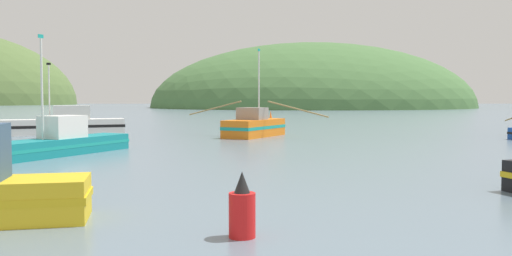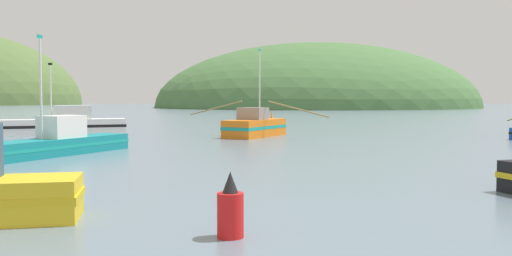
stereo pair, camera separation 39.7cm
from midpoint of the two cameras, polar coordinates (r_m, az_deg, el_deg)
hill_far_right at (r=181.05m, az=5.75°, el=2.21°), size 108.19×86.55×43.21m
fishing_boat_orange at (r=44.45m, az=-0.58°, el=0.21°), size 11.70×7.17×7.40m
fishing_boat_white at (r=49.78m, az=-20.66°, el=0.32°), size 11.37×5.83×6.30m
fishing_boat_teal at (r=31.84m, az=-21.42°, el=-1.60°), size 6.55×10.78×6.68m
channel_buoy at (r=12.47m, az=-2.54°, el=-8.83°), size 0.62×0.62×1.55m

